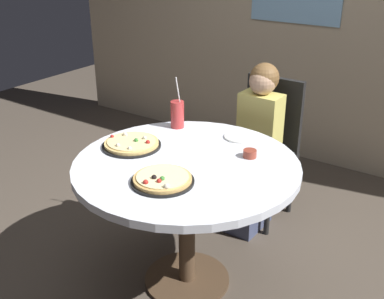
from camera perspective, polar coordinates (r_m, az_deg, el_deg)
name	(u,v)px	position (r m, az deg, el deg)	size (l,w,h in m)	color
ground_plane	(187,280)	(2.78, -0.60, -15.56)	(8.00, 8.00, 0.00)	#4C4238
dining_table	(187,180)	(2.41, -0.67, -3.76)	(1.15, 1.15, 0.75)	silver
chair_wooden	(266,141)	(3.20, 9.01, 1.01)	(0.41, 0.41, 0.95)	black
diner_child	(253,157)	(3.07, 7.39, -0.88)	(0.26, 0.41, 1.08)	#3F4766
pizza_veggie	(162,180)	(2.17, -3.61, -3.66)	(0.30, 0.30, 0.05)	black
pizza_cheese	(132,144)	(2.55, -7.34, 0.69)	(0.32, 0.32, 0.05)	black
soda_cup	(177,114)	(2.77, -1.79, 4.30)	(0.08, 0.08, 0.31)	#B73333
sauce_bowl	(250,154)	(2.43, 7.03, -0.50)	(0.07, 0.07, 0.04)	brown
plate_small	(240,137)	(2.66, 5.87, 1.54)	(0.18, 0.18, 0.01)	white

